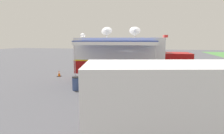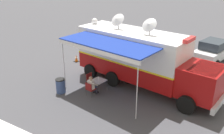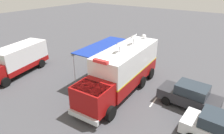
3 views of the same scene
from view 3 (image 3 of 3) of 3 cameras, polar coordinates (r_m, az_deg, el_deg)
name	(u,v)px [view 3 (image 3 of 3)]	position (r m, az deg, el deg)	size (l,w,h in m)	color
ground_plane	(126,86)	(16.92, 4.20, -5.61)	(100.00, 100.00, 0.00)	#47474C
lot_stripe	(161,92)	(16.49, 14.27, -7.22)	(0.12, 4.80, 0.01)	silver
command_truck	(122,69)	(15.45, 2.99, -0.49)	(5.31, 9.62, 4.53)	#9E0F0F
folding_table	(108,70)	(18.25, -1.09, -0.82)	(0.85, 0.85, 0.73)	silver
water_bottle	(107,68)	(18.16, -1.40, -0.39)	(0.07, 0.07, 0.22)	silver
folding_chair_at_table	(101,70)	(18.70, -3.21, -0.75)	(0.51, 0.51, 0.87)	maroon
folding_chair_beside_table	(114,68)	(18.89, 0.68, -0.44)	(0.51, 0.51, 0.87)	maroon
seated_responder	(103,69)	(18.54, -2.74, -0.49)	(0.68, 0.57, 1.25)	silver
trash_bin	(104,62)	(20.44, -2.39, 1.35)	(0.57, 0.57, 0.91)	#384C7F
traffic_cone	(152,62)	(21.36, 11.85, 1.36)	(0.36, 0.36, 0.58)	black
support_truck	(17,60)	(20.72, -26.26, 1.85)	(3.53, 7.09, 2.70)	white
car_behind_truck	(221,131)	(12.64, 29.66, -16.10)	(4.25, 2.11, 1.76)	silver
car_far_corner	(189,95)	(15.02, 21.99, -7.81)	(4.29, 2.18, 1.76)	#2D2D33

